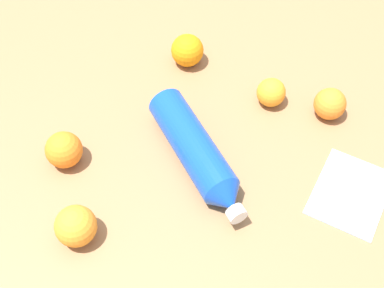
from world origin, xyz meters
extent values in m
plane|color=olive|center=(0.00, 0.00, 0.00)|extent=(2.40, 2.40, 0.00)
cylinder|color=blue|center=(0.04, -0.05, 0.04)|extent=(0.24, 0.22, 0.08)
cone|color=blue|center=(-0.07, -0.14, 0.04)|extent=(0.08, 0.09, 0.08)
cylinder|color=white|center=(-0.09, -0.16, 0.04)|extent=(0.04, 0.04, 0.04)
sphere|color=orange|center=(0.22, -0.31, 0.03)|extent=(0.07, 0.07, 0.07)
sphere|color=orange|center=(-0.18, 0.11, 0.04)|extent=(0.08, 0.08, 0.08)
sphere|color=orange|center=(0.31, 0.03, 0.04)|extent=(0.08, 0.08, 0.08)
sphere|color=orange|center=(-0.03, 0.20, 0.04)|extent=(0.07, 0.07, 0.07)
sphere|color=orange|center=(0.23, -0.18, 0.03)|extent=(0.06, 0.06, 0.06)
cube|color=#99BFD8|center=(0.03, -0.37, 0.00)|extent=(0.20, 0.17, 0.01)
camera|label=1|loc=(-0.56, -0.20, 0.87)|focal=48.61mm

